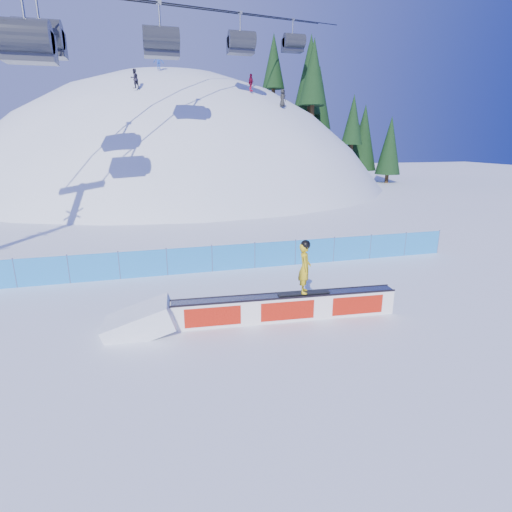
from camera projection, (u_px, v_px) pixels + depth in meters
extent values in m
plane|color=white|center=(260.00, 308.00, 14.27)|extent=(160.00, 160.00, 0.00)
sphere|color=white|center=(183.00, 309.00, 58.28)|extent=(64.00, 64.00, 64.00)
cylinder|color=#362515|center=(261.00, 95.00, 56.22)|extent=(0.50, 0.50, 1.40)
cone|color=black|center=(261.00, 61.00, 54.97)|extent=(3.40, 3.40, 7.74)
cylinder|color=#362515|center=(298.00, 100.00, 48.57)|extent=(0.50, 0.50, 1.40)
cone|color=black|center=(299.00, 56.00, 47.18)|extent=(3.83, 3.83, 8.70)
cylinder|color=#362515|center=(285.00, 107.00, 56.45)|extent=(0.50, 0.50, 1.40)
cone|color=black|center=(286.00, 69.00, 55.08)|extent=(3.75, 3.75, 8.52)
cylinder|color=#362515|center=(324.00, 119.00, 49.99)|extent=(0.50, 0.50, 1.40)
cone|color=black|center=(325.00, 80.00, 48.72)|extent=(3.46, 3.46, 7.86)
cylinder|color=#362515|center=(324.00, 129.00, 55.38)|extent=(0.50, 0.50, 1.40)
cone|color=black|center=(325.00, 92.00, 54.03)|extent=(3.71, 3.71, 8.44)
cylinder|color=#362515|center=(329.00, 137.00, 56.52)|extent=(0.50, 0.50, 1.40)
cone|color=black|center=(332.00, 96.00, 54.97)|extent=(4.31, 4.31, 9.80)
cylinder|color=#362515|center=(334.00, 156.00, 61.09)|extent=(0.50, 0.50, 1.40)
cone|color=black|center=(336.00, 119.00, 59.56)|extent=(4.25, 4.25, 9.65)
cylinder|color=#362515|center=(366.00, 178.00, 56.39)|extent=(0.50, 0.50, 1.40)
cone|color=black|center=(369.00, 146.00, 55.16)|extent=(3.31, 3.31, 7.53)
cylinder|color=#362515|center=(351.00, 174.00, 62.81)|extent=(0.50, 0.50, 1.40)
cone|color=black|center=(353.00, 149.00, 61.77)|extent=(2.74, 2.74, 6.24)
cylinder|color=#362515|center=(379.00, 175.00, 60.08)|extent=(0.50, 0.50, 1.40)
cone|color=black|center=(381.00, 145.00, 58.84)|extent=(3.36, 3.36, 7.63)
cube|color=#2181D2|center=(234.00, 257.00, 18.28)|extent=(22.00, 0.03, 1.20)
cylinder|color=#45517C|center=(15.00, 272.00, 16.04)|extent=(0.05, 0.05, 1.30)
cylinder|color=#45517C|center=(68.00, 268.00, 16.53)|extent=(0.05, 0.05, 1.30)
cylinder|color=#45517C|center=(119.00, 265.00, 17.03)|extent=(0.05, 0.05, 1.30)
cylinder|color=#45517C|center=(167.00, 261.00, 17.52)|extent=(0.05, 0.05, 1.30)
cylinder|color=#45517C|center=(212.00, 258.00, 18.02)|extent=(0.05, 0.05, 1.30)
cylinder|color=#45517C|center=(255.00, 255.00, 18.51)|extent=(0.05, 0.05, 1.30)
cylinder|color=#45517C|center=(295.00, 252.00, 19.01)|extent=(0.05, 0.05, 1.30)
cylinder|color=#45517C|center=(334.00, 249.00, 19.50)|extent=(0.05, 0.05, 1.30)
cylinder|color=#45517C|center=(370.00, 246.00, 19.99)|extent=(0.05, 0.05, 1.30)
cylinder|color=#45517C|center=(405.00, 244.00, 20.49)|extent=(0.05, 0.05, 1.30)
cylinder|color=#45517C|center=(438.00, 241.00, 20.98)|extent=(0.05, 0.05, 1.30)
cylinder|color=#282A30|center=(24.00, 36.00, 18.94)|extent=(2.40, 1.50, 1.50)
cylinder|color=#282A30|center=(161.00, 38.00, 26.94)|extent=(2.40, 1.50, 1.50)
cylinder|color=#282A30|center=(242.00, 40.00, 35.82)|extent=(2.40, 1.50, 1.50)
cylinder|color=#282A30|center=(294.00, 41.00, 45.59)|extent=(2.40, 1.50, 1.50)
cube|color=white|center=(286.00, 308.00, 13.22)|extent=(7.52, 1.01, 0.84)
cube|color=gray|center=(286.00, 295.00, 13.10)|extent=(7.44, 1.03, 0.04)
cube|color=black|center=(288.00, 298.00, 12.86)|extent=(7.49, 0.57, 0.06)
cube|color=black|center=(284.00, 292.00, 13.33)|extent=(7.49, 0.57, 0.06)
cube|color=red|center=(288.00, 311.00, 12.99)|extent=(7.11, 0.53, 0.63)
cube|color=red|center=(284.00, 305.00, 13.45)|extent=(7.11, 0.53, 0.63)
cube|color=black|center=(304.00, 293.00, 13.19)|extent=(1.75, 0.44, 0.03)
imported|color=gold|center=(305.00, 268.00, 12.95)|extent=(0.58, 0.71, 1.68)
sphere|color=black|center=(305.00, 245.00, 12.73)|extent=(0.31, 0.31, 0.31)
imported|color=black|center=(134.00, 79.00, 35.58)|extent=(1.02, 0.99, 1.65)
imported|color=#C71C43|center=(251.00, 83.00, 39.90)|extent=(0.59, 1.03, 1.65)
imported|color=#1C41AA|center=(158.00, 60.00, 40.94)|extent=(1.15, 0.78, 1.65)
imported|color=black|center=(283.00, 98.00, 40.02)|extent=(0.96, 0.89, 1.65)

